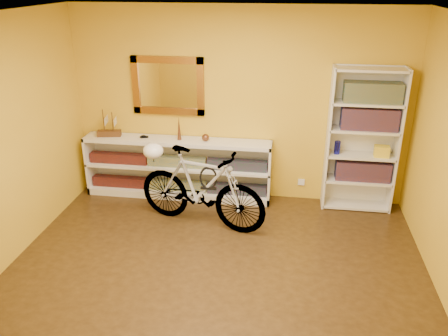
# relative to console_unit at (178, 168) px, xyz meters

# --- Properties ---
(floor) EXTENTS (4.50, 4.00, 0.01)m
(floor) POSITION_rel_console_unit_xyz_m (0.82, -1.81, -0.43)
(floor) COLOR black
(floor) RESTS_ON ground
(ceiling) EXTENTS (4.50, 4.00, 0.01)m
(ceiling) POSITION_rel_console_unit_xyz_m (0.82, -1.81, 2.18)
(ceiling) COLOR silver
(ceiling) RESTS_ON ground
(back_wall) EXTENTS (4.50, 0.01, 2.60)m
(back_wall) POSITION_rel_console_unit_xyz_m (0.82, 0.19, 0.88)
(back_wall) COLOR gold
(back_wall) RESTS_ON ground
(gilt_mirror) EXTENTS (0.98, 0.06, 0.78)m
(gilt_mirror) POSITION_rel_console_unit_xyz_m (-0.13, 0.15, 1.12)
(gilt_mirror) COLOR brown
(gilt_mirror) RESTS_ON back_wall
(wall_socket) EXTENTS (0.09, 0.02, 0.09)m
(wall_socket) POSITION_rel_console_unit_xyz_m (1.72, 0.17, -0.17)
(wall_socket) COLOR silver
(wall_socket) RESTS_ON back_wall
(console_unit) EXTENTS (2.60, 0.35, 0.85)m
(console_unit) POSITION_rel_console_unit_xyz_m (0.00, 0.00, 0.00)
(console_unit) COLOR silver
(console_unit) RESTS_ON floor
(cd_row_lower) EXTENTS (2.50, 0.13, 0.14)m
(cd_row_lower) POSITION_rel_console_unit_xyz_m (0.00, -0.02, -0.26)
(cd_row_lower) COLOR black
(cd_row_lower) RESTS_ON console_unit
(cd_row_upper) EXTENTS (2.50, 0.13, 0.14)m
(cd_row_upper) POSITION_rel_console_unit_xyz_m (0.00, -0.02, 0.11)
(cd_row_upper) COLOR navy
(cd_row_upper) RESTS_ON console_unit
(model_ship) EXTENTS (0.34, 0.18, 0.38)m
(model_ship) POSITION_rel_console_unit_xyz_m (-0.96, 0.00, 0.62)
(model_ship) COLOR #402612
(model_ship) RESTS_ON console_unit
(toy_car) EXTENTS (0.00, 0.00, 0.00)m
(toy_car) POSITION_rel_console_unit_xyz_m (-0.46, 0.00, 0.43)
(toy_car) COLOR black
(toy_car) RESTS_ON console_unit
(bronze_ornament) EXTENTS (0.06, 0.06, 0.33)m
(bronze_ornament) POSITION_rel_console_unit_xyz_m (0.04, 0.00, 0.59)
(bronze_ornament) COLOR brown
(bronze_ornament) RESTS_ON console_unit
(decorative_orb) EXTENTS (0.10, 0.10, 0.10)m
(decorative_orb) POSITION_rel_console_unit_xyz_m (0.40, 0.00, 0.47)
(decorative_orb) COLOR brown
(decorative_orb) RESTS_ON console_unit
(bookcase) EXTENTS (0.90, 0.30, 1.90)m
(bookcase) POSITION_rel_console_unit_xyz_m (2.45, 0.03, 0.52)
(bookcase) COLOR silver
(bookcase) RESTS_ON floor
(book_row_a) EXTENTS (0.70, 0.22, 0.26)m
(book_row_a) POSITION_rel_console_unit_xyz_m (2.50, 0.03, 0.12)
(book_row_a) COLOR maroon
(book_row_a) RESTS_ON bookcase
(book_row_b) EXTENTS (0.70, 0.22, 0.28)m
(book_row_b) POSITION_rel_console_unit_xyz_m (2.50, 0.03, 0.83)
(book_row_b) COLOR maroon
(book_row_b) RESTS_ON bookcase
(book_row_c) EXTENTS (0.70, 0.22, 0.25)m
(book_row_c) POSITION_rel_console_unit_xyz_m (2.50, 0.03, 1.16)
(book_row_c) COLOR #1C5662
(book_row_c) RESTS_ON bookcase
(travel_mug) EXTENTS (0.08, 0.08, 0.17)m
(travel_mug) POSITION_rel_console_unit_xyz_m (2.15, 0.01, 0.43)
(travel_mug) COLOR #16199C
(travel_mug) RESTS_ON bookcase
(red_tin) EXTENTS (0.20, 0.20, 0.20)m
(red_tin) POSITION_rel_console_unit_xyz_m (2.25, 0.06, 1.14)
(red_tin) COLOR maroon
(red_tin) RESTS_ON bookcase
(yellow_bag) EXTENTS (0.19, 0.14, 0.14)m
(yellow_bag) POSITION_rel_console_unit_xyz_m (2.70, -0.01, 0.41)
(yellow_bag) COLOR yellow
(yellow_bag) RESTS_ON bookcase
(bicycle) EXTENTS (0.88, 1.78, 1.02)m
(bicycle) POSITION_rel_console_unit_xyz_m (0.48, -0.75, 0.08)
(bicycle) COLOR silver
(bicycle) RESTS_ON floor
(helmet) EXTENTS (0.26, 0.25, 0.19)m
(helmet) POSITION_rel_console_unit_xyz_m (-0.15, -0.58, 0.47)
(helmet) COLOR white
(helmet) RESTS_ON bicycle
(u_lock) EXTENTS (0.22, 0.02, 0.22)m
(u_lock) POSITION_rel_console_unit_xyz_m (0.58, -0.78, 0.24)
(u_lock) COLOR black
(u_lock) RESTS_ON bicycle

